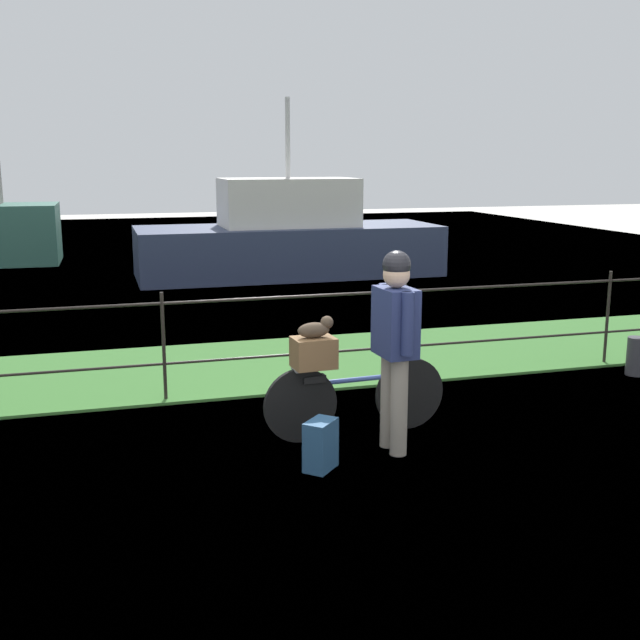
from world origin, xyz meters
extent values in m
plane|color=beige|center=(0.00, 0.00, 0.00)|extent=(60.00, 60.00, 0.00)
cube|color=#38702D|center=(0.00, 3.28, 0.01)|extent=(27.00, 2.40, 0.03)
plane|color=#60849E|center=(0.00, 12.35, 0.00)|extent=(30.00, 30.00, 0.00)
cylinder|color=#28231E|center=(-1.29, 2.21, 0.56)|extent=(0.04, 0.04, 1.12)
cylinder|color=#28231E|center=(1.29, 2.21, 0.56)|extent=(0.04, 0.04, 1.12)
cylinder|color=#28231E|center=(3.86, 2.21, 0.56)|extent=(0.04, 0.04, 1.12)
cylinder|color=#28231E|center=(0.00, 2.21, 0.39)|extent=(18.00, 0.03, 0.03)
cylinder|color=#28231E|center=(0.00, 2.21, 1.00)|extent=(18.00, 0.03, 0.03)
cylinder|color=black|center=(0.76, 0.80, 0.33)|extent=(0.65, 0.08, 0.65)
cylinder|color=black|center=(-0.27, 0.74, 0.33)|extent=(0.65, 0.08, 0.65)
cylinder|color=#3D569E|center=(0.24, 0.77, 0.51)|extent=(0.81, 0.09, 0.04)
cube|color=black|center=(-0.15, 0.75, 0.55)|extent=(0.21, 0.10, 0.06)
cube|color=slate|center=(-0.15, 0.75, 0.64)|extent=(0.37, 0.18, 0.02)
cube|color=brown|center=(-0.15, 0.75, 0.78)|extent=(0.37, 0.29, 0.26)
ellipsoid|color=#4C3D2D|center=(-0.15, 0.75, 0.98)|extent=(0.29, 0.16, 0.13)
sphere|color=#4C3D2D|center=(-0.03, 0.76, 1.04)|extent=(0.11, 0.11, 0.11)
cylinder|color=gray|center=(0.41, 0.43, 0.41)|extent=(0.14, 0.14, 0.82)
cylinder|color=gray|center=(0.43, 0.23, 0.41)|extent=(0.14, 0.14, 0.82)
cube|color=navy|center=(0.42, 0.33, 1.10)|extent=(0.28, 0.41, 0.56)
cylinder|color=navy|center=(0.41, 0.55, 1.13)|extent=(0.10, 0.10, 0.50)
cylinder|color=navy|center=(0.43, 0.11, 1.13)|extent=(0.10, 0.10, 0.50)
sphere|color=tan|center=(0.42, 0.33, 1.49)|extent=(0.22, 0.22, 0.22)
sphere|color=black|center=(0.42, 0.33, 1.57)|extent=(0.23, 0.23, 0.23)
cube|color=#28517A|center=(-0.28, 0.11, 0.20)|extent=(0.32, 0.33, 0.40)
cylinder|color=#38383D|center=(3.89, 1.71, 0.22)|extent=(0.20, 0.20, 0.44)
cube|color=#2D3856|center=(1.98, 10.18, 0.51)|extent=(6.21, 2.17, 1.03)
cube|color=silver|center=(1.98, 10.18, 1.52)|extent=(2.73, 1.52, 0.97)
cylinder|color=#B2B2B2|center=(1.98, 10.18, 2.80)|extent=(0.10, 0.10, 1.60)
camera|label=1|loc=(-1.89, -5.38, 2.40)|focal=43.40mm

